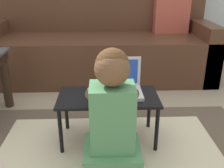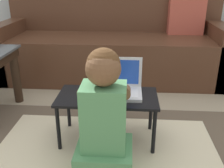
# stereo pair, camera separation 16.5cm
# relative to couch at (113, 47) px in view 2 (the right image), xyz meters

# --- Properties ---
(ground_plane) EXTENTS (16.00, 16.00, 0.00)m
(ground_plane) POSITION_rel_couch_xyz_m (0.10, -1.20, -0.32)
(ground_plane) COLOR gray
(area_rug) EXTENTS (1.91, 1.21, 0.01)m
(area_rug) POSITION_rel_couch_xyz_m (0.05, -1.41, -0.31)
(area_rug) COLOR brown
(area_rug) RESTS_ON ground_plane
(couch) EXTENTS (2.28, 0.80, 0.94)m
(couch) POSITION_rel_couch_xyz_m (0.00, 0.00, 0.00)
(couch) COLOR #4C2D1E
(couch) RESTS_ON ground_plane
(laptop_desk) EXTENTS (0.62, 0.32, 0.32)m
(laptop_desk) POSITION_rel_couch_xyz_m (0.05, -1.24, -0.03)
(laptop_desk) COLOR black
(laptop_desk) RESTS_ON ground_plane
(laptop) EXTENTS (0.27, 0.21, 0.22)m
(laptop) POSITION_rel_couch_xyz_m (0.13, -1.20, 0.04)
(laptop) COLOR silver
(laptop) RESTS_ON laptop_desk
(computer_mouse) EXTENTS (0.06, 0.11, 0.04)m
(computer_mouse) POSITION_rel_couch_xyz_m (-0.06, -1.24, 0.02)
(computer_mouse) COLOR #B2B7C1
(computer_mouse) RESTS_ON laptop_desk
(person_seated) EXTENTS (0.29, 0.39, 0.71)m
(person_seated) POSITION_rel_couch_xyz_m (0.06, -1.57, 0.01)
(person_seated) COLOR #518E5B
(person_seated) RESTS_ON ground_plane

